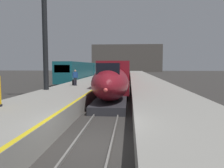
{
  "coord_description": "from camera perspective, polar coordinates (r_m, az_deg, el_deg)",
  "views": [
    {
      "loc": [
        1.45,
        -7.93,
        3.16
      ],
      "look_at": [
        0.15,
        7.93,
        1.8
      ],
      "focal_mm": 34.19,
      "sensor_mm": 36.0,
      "label": 1
    }
  ],
  "objects": [
    {
      "name": "rail_secondary_right",
      "position": [
        36.64,
        -9.23,
        -0.02
      ],
      "size": [
        0.08,
        110.0,
        0.12
      ],
      "primitive_type": "cube",
      "color": "slate",
      "rests_on": "ground"
    },
    {
      "name": "rail_secondary_left",
      "position": [
        37.03,
        -11.48,
        -0.01
      ],
      "size": [
        0.08,
        110.0,
        0.12
      ],
      "primitive_type": "cube",
      "color": "slate",
      "rests_on": "ground"
    },
    {
      "name": "station_column_mid",
      "position": [
        20.11,
        -17.6,
        16.4
      ],
      "size": [
        4.0,
        0.68,
        10.47
      ],
      "color": "black",
      "rests_on": "platform_left"
    },
    {
      "name": "platform_left_safety_stripe",
      "position": [
        32.91,
        -0.94,
        1.22
      ],
      "size": [
        0.2,
        107.8,
        0.01
      ],
      "primitive_type": "cube",
      "color": "yellow",
      "rests_on": "platform_left"
    },
    {
      "name": "terminus_back_wall",
      "position": [
        110.01,
        3.95,
        6.89
      ],
      "size": [
        36.0,
        2.0,
        14.0
      ],
      "primitive_type": "cube",
      "color": "#4C4742",
      "rests_on": "ground"
    },
    {
      "name": "passenger_near_edge",
      "position": [
        23.03,
        -9.81,
        2.03
      ],
      "size": [
        0.56,
        0.29,
        1.69
      ],
      "color": "#23232D",
      "rests_on": "platform_left"
    },
    {
      "name": "regional_train_adjacent",
      "position": [
        48.67,
        -6.65,
        3.65
      ],
      "size": [
        2.85,
        36.6,
        3.8
      ],
      "color": "#145660",
      "rests_on": "ground"
    },
    {
      "name": "rail_main_right",
      "position": [
        35.57,
        3.54,
        -0.12
      ],
      "size": [
        0.08,
        110.0,
        0.12
      ],
      "primitive_type": "cube",
      "color": "slate",
      "rests_on": "ground"
    },
    {
      "name": "rolling_suitcase",
      "position": [
        23.67,
        -10.1,
        0.44
      ],
      "size": [
        0.4,
        0.22,
        0.98
      ],
      "color": "black",
      "rests_on": "platform_left"
    },
    {
      "name": "rail_main_left",
      "position": [
        35.63,
        1.13,
        -0.1
      ],
      "size": [
        0.08,
        110.0,
        0.12
      ],
      "primitive_type": "cube",
      "color": "slate",
      "rests_on": "ground"
    },
    {
      "name": "platform_right",
      "position": [
        32.89,
        9.2,
        0.23
      ],
      "size": [
        4.8,
        110.0,
        1.05
      ],
      "primitive_type": "cube",
      "color": "gray",
      "rests_on": "ground"
    },
    {
      "name": "highspeed_train_main",
      "position": [
        40.56,
        2.64,
        3.19
      ],
      "size": [
        2.92,
        56.65,
        3.6
      ],
      "color": "maroon",
      "rests_on": "ground"
    },
    {
      "name": "ground_plane",
      "position": [
        8.66,
        -5.51,
        -16.56
      ],
      "size": [
        260.0,
        260.0,
        0.0
      ],
      "primitive_type": "plane",
      "color": "#33302D"
    },
    {
      "name": "platform_left",
      "position": [
        33.24,
        -4.85,
        0.33
      ],
      "size": [
        4.8,
        110.0,
        1.05
      ],
      "primitive_type": "cube",
      "color": "gray",
      "rests_on": "ground"
    }
  ]
}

